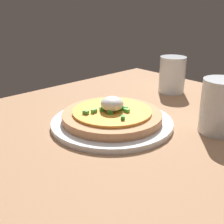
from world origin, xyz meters
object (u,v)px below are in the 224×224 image
object	(u,v)px
cup_far	(172,75)
pizza	(112,115)
plate	(112,122)
cup_near	(220,110)

from	to	relation	value
cup_far	pizza	bearing A→B (deg)	11.53
plate	cup_near	xyz separation A→B (cm)	(-14.60, 18.38, 4.59)
pizza	cup_far	size ratio (longest dim) A/B	2.07
plate	cup_near	size ratio (longest dim) A/B	2.37
cup_near	cup_far	world-z (taller)	cup_near
pizza	cup_near	size ratio (longest dim) A/B	1.93
pizza	cup_far	bearing A→B (deg)	-168.47
plate	cup_far	bearing A→B (deg)	-168.50
plate	cup_far	size ratio (longest dim) A/B	2.54
plate	pizza	distance (cm)	1.99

